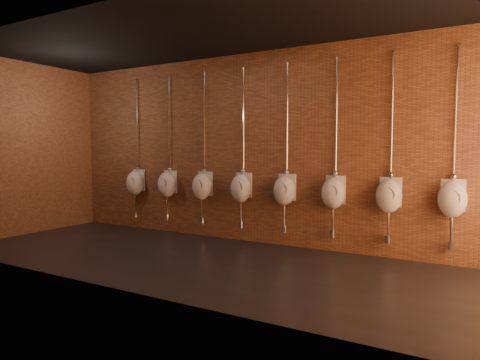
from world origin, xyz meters
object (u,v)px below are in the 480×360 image
Objects in this scene: urinal_0 at (135,182)px; urinal_5 at (334,192)px; urinal_2 at (202,185)px; urinal_6 at (389,195)px; urinal_1 at (167,184)px; urinal_7 at (452,198)px; urinal_3 at (241,187)px; urinal_4 at (285,190)px.

urinal_0 and urinal_5 have the same top height.
urinal_2 and urinal_6 have the same top height.
urinal_1 is 1.00× the size of urinal_7.
urinal_7 is at bearing 0.00° from urinal_1.
urinal_2 is 1.00× the size of urinal_3.
urinal_2 is 1.62m from urinal_4.
urinal_6 is at bearing 0.00° from urinal_5.
urinal_2 is at bearing 180.00° from urinal_3.
urinal_5 is (4.04, 0.00, 0.00)m from urinal_0.
urinal_3 and urinal_5 have the same top height.
urinal_0 is 1.00× the size of urinal_1.
urinal_0 is 2.42m from urinal_3.
urinal_2 is 1.00× the size of urinal_7.
urinal_0 is at bearing 180.00° from urinal_5.
urinal_7 is (1.62, 0.00, 0.00)m from urinal_5.
urinal_2 is 1.00× the size of urinal_5.
urinal_3 is 1.62m from urinal_5.
urinal_1 is 2.42m from urinal_4.
urinal_1 is at bearing 180.00° from urinal_5.
urinal_3 is (2.42, 0.00, 0.00)m from urinal_0.
urinal_0 is at bearing 180.00° from urinal_7.
urinal_5 is 0.81m from urinal_6.
urinal_3 is at bearing 0.00° from urinal_2.
urinal_2 is 1.00× the size of urinal_4.
urinal_0 is 1.62m from urinal_2.
urinal_5 is 1.62m from urinal_7.
urinal_0 is 1.00× the size of urinal_6.
urinal_4 is at bearing 0.00° from urinal_2.
urinal_5 is (0.81, 0.00, 0.00)m from urinal_4.
urinal_7 is at bearing 0.00° from urinal_4.
urinal_2 is 1.00× the size of urinal_6.
urinal_6 is (2.42, 0.00, 0.00)m from urinal_3.
urinal_2 is 3.23m from urinal_6.
urinal_1 is 4.85m from urinal_7.
urinal_2 is at bearing 180.00° from urinal_6.
urinal_2 and urinal_3 have the same top height.
urinal_2 and urinal_4 have the same top height.
urinal_3 is 2.42m from urinal_6.
urinal_5 is (2.42, 0.00, 0.00)m from urinal_2.
urinal_6 is at bearing 180.00° from urinal_7.
urinal_6 is at bearing 0.00° from urinal_2.
urinal_1 is 1.00× the size of urinal_5.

